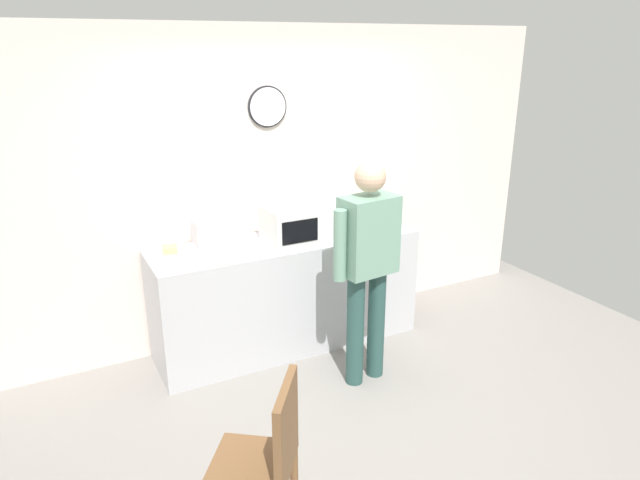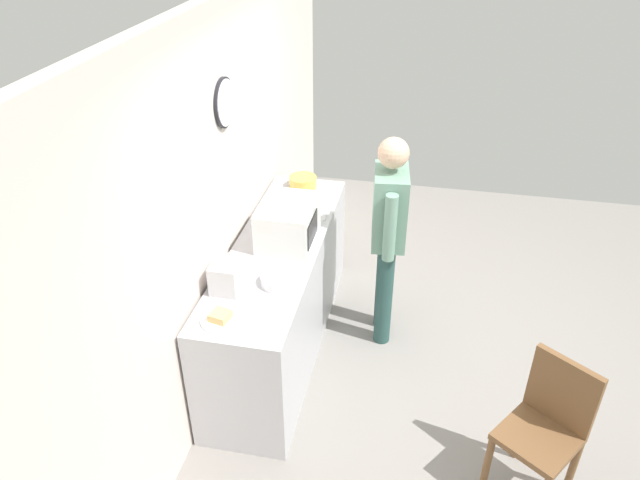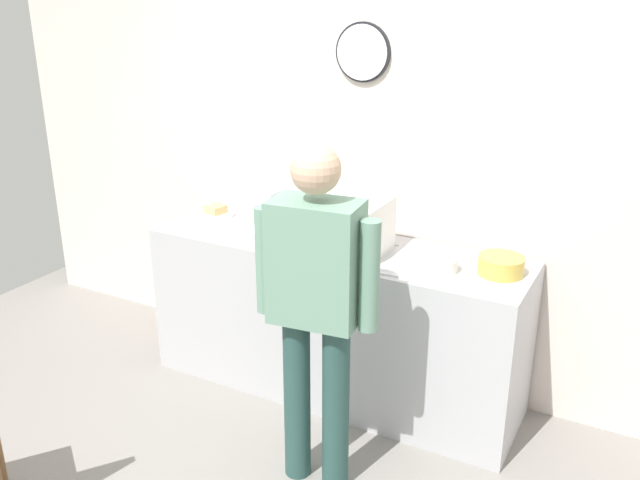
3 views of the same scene
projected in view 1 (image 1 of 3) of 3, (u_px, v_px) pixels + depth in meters
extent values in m
plane|color=gray|center=(369.00, 419.00, 3.92)|extent=(6.00, 6.00, 0.00)
cube|color=silver|center=(273.00, 186.00, 4.83)|extent=(5.40, 0.10, 2.60)
cylinder|color=white|center=(267.00, 107.00, 4.53)|extent=(0.30, 0.03, 0.30)
cylinder|color=black|center=(267.00, 107.00, 4.53)|extent=(0.33, 0.02, 0.33)
cube|color=#B7B7BC|center=(287.00, 293.00, 4.76)|extent=(2.20, 0.62, 0.94)
cube|color=silver|center=(296.00, 224.00, 4.53)|extent=(0.50, 0.38, 0.30)
cube|color=black|center=(300.00, 231.00, 4.34)|extent=(0.30, 0.01, 0.18)
cylinder|color=white|center=(170.00, 254.00, 4.30)|extent=(0.24, 0.24, 0.01)
cube|color=#DDB66F|center=(170.00, 249.00, 4.28)|extent=(0.13, 0.13, 0.05)
cylinder|color=white|center=(237.00, 251.00, 4.27)|extent=(0.25, 0.25, 0.06)
cylinder|color=gold|center=(381.00, 218.00, 5.02)|extent=(0.23, 0.23, 0.09)
cylinder|color=white|center=(359.00, 227.00, 4.81)|extent=(0.19, 0.19, 0.07)
cube|color=silver|center=(208.00, 233.00, 4.46)|extent=(0.22, 0.18, 0.20)
cube|color=silver|center=(353.00, 240.00, 4.60)|extent=(0.17, 0.03, 0.01)
cube|color=silver|center=(304.00, 228.00, 4.89)|extent=(0.14, 0.13, 0.01)
cylinder|color=#274945|center=(376.00, 323.00, 4.31)|extent=(0.13, 0.13, 0.88)
cylinder|color=#274945|center=(355.00, 330.00, 4.20)|extent=(0.13, 0.13, 0.88)
cube|color=gray|center=(369.00, 235.00, 4.02)|extent=(0.42, 0.28, 0.57)
cylinder|color=gray|center=(395.00, 233.00, 4.16)|extent=(0.09, 0.09, 0.51)
cylinder|color=gray|center=(340.00, 246.00, 3.89)|extent=(0.09, 0.09, 0.51)
sphere|color=#D1A889|center=(370.00, 176.00, 3.88)|extent=(0.22, 0.22, 0.22)
cylinder|color=brown|center=(230.00, 476.00, 3.09)|extent=(0.04, 0.04, 0.45)
cube|color=brown|center=(252.00, 465.00, 2.82)|extent=(0.56, 0.56, 0.04)
cube|color=brown|center=(286.00, 428.00, 2.71)|extent=(0.27, 0.35, 0.45)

